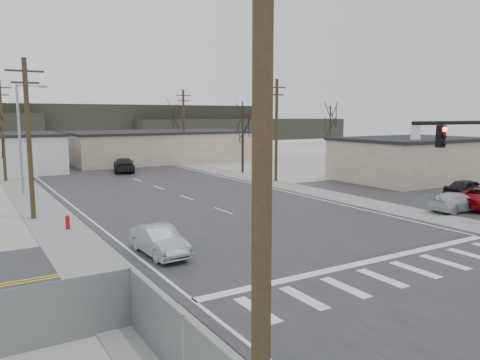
# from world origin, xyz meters

# --- Properties ---
(ground) EXTENTS (140.00, 140.00, 0.00)m
(ground) POSITION_xyz_m (0.00, 0.00, 0.00)
(ground) COLOR silver
(ground) RESTS_ON ground
(main_road) EXTENTS (18.00, 110.00, 0.05)m
(main_road) POSITION_xyz_m (0.00, 15.00, 0.02)
(main_road) COLOR #27272A
(main_road) RESTS_ON ground
(cross_road) EXTENTS (90.00, 10.00, 0.04)m
(cross_road) POSITION_xyz_m (0.00, 0.00, 0.02)
(cross_road) COLOR #27272A
(cross_road) RESTS_ON ground
(parking_lot) EXTENTS (18.00, 20.00, 0.03)m
(parking_lot) POSITION_xyz_m (20.00, 6.00, 0.02)
(parking_lot) COLOR #27272A
(parking_lot) RESTS_ON ground
(sidewalk_left) EXTENTS (3.00, 90.00, 0.06)m
(sidewalk_left) POSITION_xyz_m (-10.60, 20.00, 0.03)
(sidewalk_left) COLOR gray
(sidewalk_left) RESTS_ON ground
(sidewalk_right) EXTENTS (3.00, 90.00, 0.06)m
(sidewalk_right) POSITION_xyz_m (10.60, 20.00, 0.03)
(sidewalk_right) COLOR gray
(sidewalk_right) RESTS_ON ground
(fire_hydrant) EXTENTS (0.24, 0.24, 0.87)m
(fire_hydrant) POSITION_xyz_m (-10.20, 8.00, 0.45)
(fire_hydrant) COLOR #A50C0C
(fire_hydrant) RESTS_ON ground
(building_right_far) EXTENTS (26.30, 14.30, 4.30)m
(building_right_far) POSITION_xyz_m (10.00, 44.00, 2.15)
(building_right_far) COLOR beige
(building_right_far) RESTS_ON ground
(building_lot) EXTENTS (14.30, 10.30, 4.30)m
(building_lot) POSITION_xyz_m (24.00, 12.00, 2.16)
(building_lot) COLOR beige
(building_lot) RESTS_ON ground
(upole_left_a) EXTENTS (2.20, 0.30, 10.00)m
(upole_left_a) POSITION_xyz_m (-11.50, -14.00, 5.22)
(upole_left_a) COLOR #42311E
(upole_left_a) RESTS_ON ground
(upole_left_b) EXTENTS (2.20, 0.30, 10.00)m
(upole_left_b) POSITION_xyz_m (-11.50, 12.00, 5.22)
(upole_left_b) COLOR #42311E
(upole_left_b) RESTS_ON ground
(upole_left_c) EXTENTS (2.20, 0.30, 10.00)m
(upole_left_c) POSITION_xyz_m (-11.50, 32.00, 5.22)
(upole_left_c) COLOR #42311E
(upole_left_c) RESTS_ON ground
(upole_right_a) EXTENTS (2.20, 0.30, 10.00)m
(upole_right_a) POSITION_xyz_m (11.50, 18.00, 5.22)
(upole_right_a) COLOR #42311E
(upole_right_a) RESTS_ON ground
(upole_right_b) EXTENTS (2.20, 0.30, 10.00)m
(upole_right_b) POSITION_xyz_m (11.50, 40.00, 5.22)
(upole_right_b) COLOR #42311E
(upole_right_b) RESTS_ON ground
(streetlight_main) EXTENTS (2.40, 0.25, 9.00)m
(streetlight_main) POSITION_xyz_m (-10.80, 22.00, 5.09)
(streetlight_main) COLOR gray
(streetlight_main) RESTS_ON ground
(tree_right_mid) EXTENTS (3.74, 3.74, 8.33)m
(tree_right_mid) POSITION_xyz_m (12.50, 26.00, 5.93)
(tree_right_mid) COLOR black
(tree_right_mid) RESTS_ON ground
(tree_right_far) EXTENTS (3.52, 3.52, 7.84)m
(tree_right_far) POSITION_xyz_m (15.00, 52.00, 5.58)
(tree_right_far) COLOR black
(tree_right_far) RESTS_ON ground
(tree_lot) EXTENTS (3.52, 3.52, 7.84)m
(tree_lot) POSITION_xyz_m (22.00, 22.00, 5.58)
(tree_lot) COLOR black
(tree_lot) RESTS_ON ground
(hill_center) EXTENTS (80.00, 18.00, 9.00)m
(hill_center) POSITION_xyz_m (15.00, 96.00, 4.50)
(hill_center) COLOR #333026
(hill_center) RESTS_ON ground
(hill_right) EXTENTS (60.00, 18.00, 5.50)m
(hill_right) POSITION_xyz_m (50.00, 90.00, 2.75)
(hill_right) COLOR #333026
(hill_right) RESTS_ON ground
(sedan_crossing) EXTENTS (1.64, 4.19, 1.36)m
(sedan_crossing) POSITION_xyz_m (-7.50, 0.65, 0.72)
(sedan_crossing) COLOR gray
(sedan_crossing) RESTS_ON main_road
(car_far_a) EXTENTS (3.65, 6.01, 1.63)m
(car_far_a) POSITION_xyz_m (0.86, 33.17, 0.86)
(car_far_a) COLOR black
(car_far_a) RESTS_ON main_road
(car_far_b) EXTENTS (1.90, 4.07, 1.35)m
(car_far_b) POSITION_xyz_m (0.57, 49.75, 0.72)
(car_far_b) COLOR black
(car_far_b) RESTS_ON main_road
(car_parked_dark_a) EXTENTS (4.42, 1.94, 1.48)m
(car_parked_dark_a) POSITION_xyz_m (19.15, 2.48, 0.78)
(car_parked_dark_a) COLOR black
(car_parked_dark_a) RESTS_ON parking_lot
(car_parked_silver) EXTENTS (4.47, 1.90, 1.28)m
(car_parked_silver) POSITION_xyz_m (13.55, -0.31, 0.68)
(car_parked_silver) COLOR #B5BCC0
(car_parked_silver) RESTS_ON parking_lot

